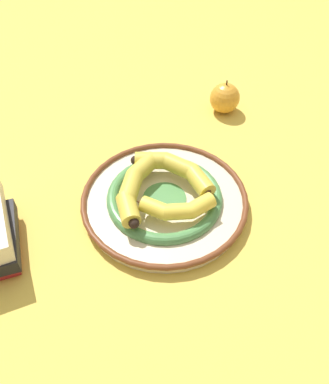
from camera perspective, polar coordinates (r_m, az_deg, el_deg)
ground_plane at (r=0.82m, az=-0.86°, el=-0.24°), size 2.80×2.80×0.00m
decorative_bowl at (r=0.78m, az=0.00°, el=-1.08°), size 0.35×0.35×0.03m
banana_a at (r=0.76m, az=-4.47°, el=0.94°), size 0.20×0.10×0.04m
banana_b at (r=0.72m, az=1.81°, el=-2.53°), size 0.11×0.14×0.03m
banana_c at (r=0.79m, az=2.02°, el=3.41°), size 0.07×0.21×0.04m
apple at (r=1.04m, az=9.16°, el=13.94°), size 0.08×0.08×0.09m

